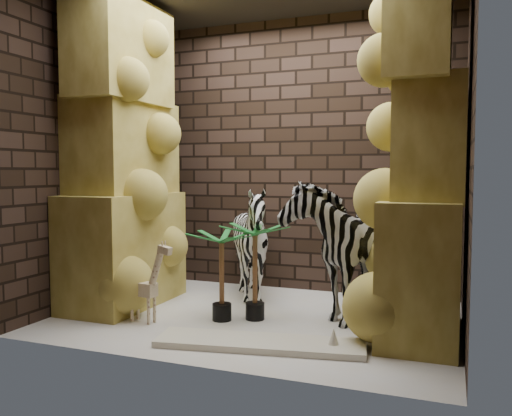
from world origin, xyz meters
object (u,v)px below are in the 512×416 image
at_px(zebra_left, 252,249).
at_px(palm_back, 222,275).
at_px(surfboard, 260,343).
at_px(zebra_right, 344,234).
at_px(giraffe_toy, 143,280).
at_px(palm_front, 255,271).

xyz_separation_m(zebra_left, palm_back, (0.01, -0.76, -0.13)).
bearing_deg(zebra_left, surfboard, -51.69).
height_order(zebra_right, surfboard, zebra_right).
distance_m(zebra_left, palm_back, 0.77).
xyz_separation_m(zebra_left, giraffe_toy, (-0.61, -1.05, -0.15)).
distance_m(zebra_left, palm_front, 0.69).
bearing_deg(palm_front, zebra_right, 36.48).
height_order(zebra_left, surfboard, zebra_left).
distance_m(giraffe_toy, surfboard, 1.25).
bearing_deg(palm_front, surfboard, -66.30).
bearing_deg(giraffe_toy, palm_front, 35.99).
relative_size(giraffe_toy, palm_back, 0.93).
bearing_deg(surfboard, zebra_right, 61.30).
bearing_deg(palm_back, palm_front, 26.56).
xyz_separation_m(palm_back, surfboard, (0.56, -0.53, -0.38)).
height_order(zebra_right, giraffe_toy, zebra_right).
distance_m(giraffe_toy, palm_front, 0.99).
relative_size(zebra_right, zebra_left, 1.27).
relative_size(palm_front, surfboard, 0.55).
relative_size(zebra_left, surfboard, 0.74).
distance_m(zebra_right, zebra_left, 1.00).
bearing_deg(surfboard, palm_front, 103.82).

